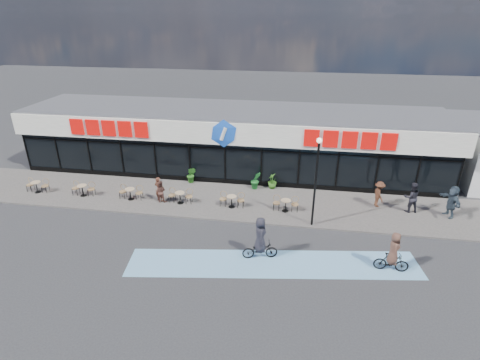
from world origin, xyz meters
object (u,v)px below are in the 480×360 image
object	(u,v)px
lamp_post	(316,175)
patron_right	(161,191)
pedestrian_a	(452,201)
pedestrian_b	(379,194)
bistro_set_0	(37,185)
pedestrian_c	(411,197)
potted_plant_mid	(272,181)
cyclist_b	(393,255)
patron_left	(159,189)
potted_plant_left	(191,175)
cyclist_a	(260,243)
potted_plant_right	(256,180)

from	to	relation	value
lamp_post	patron_right	xyz separation A→B (m)	(-9.36, 1.34, -2.34)
pedestrian_a	pedestrian_b	size ratio (longest dim) A/B	1.17
bistro_set_0	pedestrian_c	xyz separation A→B (m)	(23.76, 1.05, 0.49)
potted_plant_mid	cyclist_b	bearing A→B (deg)	-51.86
lamp_post	patron_right	bearing A→B (deg)	171.86
patron_left	bistro_set_0	bearing A→B (deg)	19.70
bistro_set_0	potted_plant_left	size ratio (longest dim) A/B	1.32
potted_plant_mid	patron_right	xyz separation A→B (m)	(-6.77, -3.07, 0.17)
patron_right	pedestrian_a	world-z (taller)	pedestrian_a
patron_right	pedestrian_b	distance (m)	13.47
potted_plant_mid	cyclist_a	world-z (taller)	cyclist_a
pedestrian_c	cyclist_b	distance (m)	6.32
potted_plant_left	pedestrian_b	size ratio (longest dim) A/B	0.71
potted_plant_mid	pedestrian_b	bearing A→B (deg)	-13.27
patron_left	cyclist_a	distance (m)	8.44
patron_left	pedestrian_c	distance (m)	15.33
potted_plant_mid	patron_left	bearing A→B (deg)	-156.73
potted_plant_left	cyclist_b	world-z (taller)	cyclist_b
pedestrian_b	cyclist_a	world-z (taller)	cyclist_a
potted_plant_right	cyclist_a	distance (m)	7.66
potted_plant_right	patron_right	size ratio (longest dim) A/B	0.87
pedestrian_a	pedestrian_c	xyz separation A→B (m)	(-2.15, 0.23, -0.02)
bistro_set_0	potted_plant_left	distance (m)	10.17
potted_plant_right	patron_right	distance (m)	6.34
pedestrian_a	cyclist_a	world-z (taller)	cyclist_a
pedestrian_a	pedestrian_c	size ratio (longest dim) A/B	1.02
potted_plant_mid	potted_plant_right	world-z (taller)	potted_plant_right
patron_right	pedestrian_c	size ratio (longest dim) A/B	0.75
lamp_post	potted_plant_left	distance (m)	9.67
lamp_post	patron_right	size ratio (longest dim) A/B	3.60
patron_left	pedestrian_b	xyz separation A→B (m)	(13.52, 1.41, 0.01)
patron_right	patron_left	bearing A→B (deg)	-39.88
potted_plant_mid	pedestrian_a	world-z (taller)	pedestrian_a
cyclist_b	potted_plant_right	bearing A→B (deg)	133.68
lamp_post	patron_left	size ratio (longest dim) A/B	3.14
cyclist_b	bistro_set_0	bearing A→B (deg)	167.28
bistro_set_0	patron_right	xyz separation A→B (m)	(8.60, -0.08, 0.26)
patron_left	cyclist_b	size ratio (longest dim) A/B	0.80
patron_right	cyclist_b	bearing A→B (deg)	157.79
pedestrian_a	patron_right	bearing A→B (deg)	-102.62
bistro_set_0	patron_right	distance (m)	8.60
potted_plant_mid	patron_right	size ratio (longest dim) A/B	0.75
pedestrian_a	cyclist_b	world-z (taller)	cyclist_b
bistro_set_0	potted_plant_mid	world-z (taller)	potted_plant_mid
pedestrian_a	pedestrian_c	bearing A→B (deg)	-111.68
potted_plant_left	cyclist_b	xyz separation A→B (m)	(11.82, -7.86, 0.17)
potted_plant_mid	potted_plant_right	bearing A→B (deg)	-167.69
potted_plant_left	potted_plant_right	xyz separation A→B (m)	(4.55, -0.24, 0.03)
bistro_set_0	pedestrian_a	xyz separation A→B (m)	(25.92, 0.82, 0.51)
pedestrian_a	potted_plant_left	bearing A→B (deg)	-113.23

